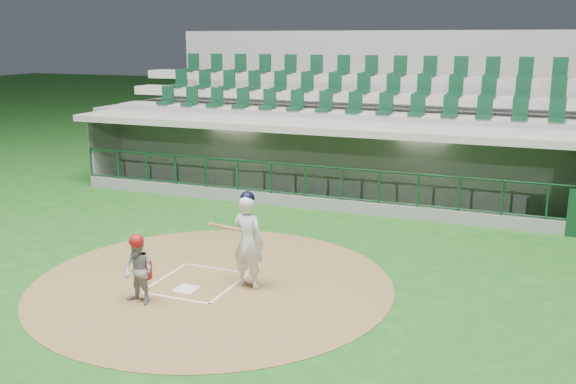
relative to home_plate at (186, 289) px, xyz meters
name	(u,v)px	position (x,y,z in m)	size (l,w,h in m)	color
ground	(204,278)	(0.00, 0.70, -0.02)	(120.00, 120.00, 0.00)	#184F16
dirt_circle	(212,283)	(0.30, 0.50, -0.02)	(7.20, 7.20, 0.01)	brown
home_plate	(186,289)	(0.00, 0.00, 0.00)	(0.43, 0.43, 0.02)	silver
batter_box_chalk	(197,282)	(0.00, 0.40, 0.00)	(1.55, 1.80, 0.01)	white
dugout_structure	(326,164)	(0.00, 8.52, 0.94)	(16.40, 3.70, 3.00)	slate
seating_deck	(354,135)	(0.00, 11.61, 1.40)	(17.00, 6.72, 5.15)	gray
batter	(248,240)	(1.05, 0.60, 0.95)	(0.91, 0.92, 1.93)	silver
catcher	(138,270)	(-0.46, -0.88, 0.64)	(0.69, 0.58, 1.33)	#949499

